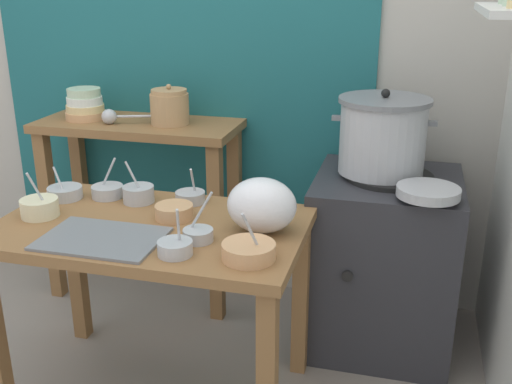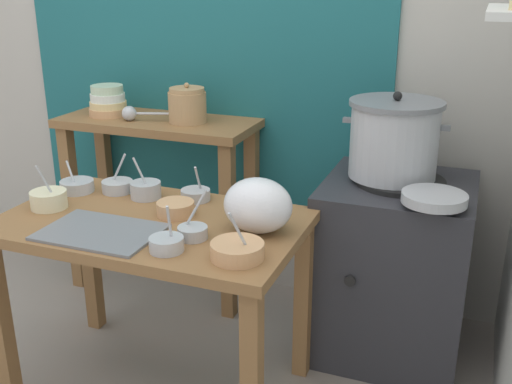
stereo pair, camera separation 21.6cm
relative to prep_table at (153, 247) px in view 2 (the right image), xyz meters
name	(u,v)px [view 2 (the right image)]	position (x,y,z in m)	size (l,w,h in m)	color
wall_back	(248,31)	(-0.01, 1.00, 0.69)	(4.40, 0.12, 2.60)	#B2ADA3
prep_table	(153,247)	(0.00, 0.00, 0.00)	(1.10, 0.66, 0.72)	olive
back_shelf_table	(159,163)	(-0.38, 0.74, 0.07)	(0.96, 0.40, 0.90)	olive
stove_block	(393,267)	(0.80, 0.61, -0.23)	(0.60, 0.61, 0.78)	#2D2D33
steamer_pot	(394,139)	(0.76, 0.63, 0.33)	(0.42, 0.37, 0.35)	#B7BABF
clay_pot	(187,105)	(-0.22, 0.74, 0.37)	(0.18, 0.18, 0.19)	tan
bowl_stack_enamel	(108,102)	(-0.65, 0.73, 0.36)	(0.19, 0.19, 0.15)	tan
ladle	(131,113)	(-0.48, 0.67, 0.33)	(0.24, 0.11, 0.07)	#B7BABF
serving_tray	(99,232)	(-0.10, -0.17, 0.12)	(0.40, 0.28, 0.01)	slate
plastic_bag	(258,205)	(0.40, 0.04, 0.21)	(0.24, 0.20, 0.19)	white
wide_pan	(434,198)	(0.95, 0.37, 0.19)	(0.23, 0.23, 0.04)	#B7BABF
prep_bowl_0	(49,199)	(-0.42, -0.04, 0.15)	(0.14, 0.14, 0.18)	beige
prep_bowl_1	(146,189)	(-0.13, 0.19, 0.15)	(0.12, 0.12, 0.17)	#B7BABF
prep_bowl_2	(77,185)	(-0.43, 0.15, 0.14)	(0.14, 0.14, 0.13)	#B7BABF
prep_bowl_3	(176,208)	(0.06, 0.07, 0.14)	(0.14, 0.14, 0.05)	tan
prep_bowl_4	(196,194)	(0.06, 0.24, 0.14)	(0.12, 0.12, 0.15)	#B7BABF
prep_bowl_5	(167,243)	(0.18, -0.21, 0.14)	(0.11, 0.11, 0.17)	#B7BABF
prep_bowl_6	(237,250)	(0.41, -0.18, 0.14)	(0.17, 0.17, 0.17)	tan
prep_bowl_7	(193,231)	(0.22, -0.09, 0.14)	(0.10, 0.10, 0.17)	#B7BABF
prep_bowl_8	(117,186)	(-0.28, 0.21, 0.14)	(0.12, 0.12, 0.16)	#B7BABF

